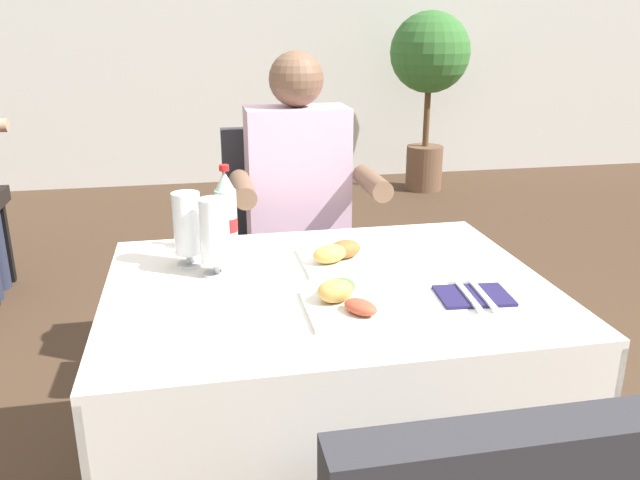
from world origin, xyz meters
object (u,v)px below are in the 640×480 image
(seated_diner_far, at_px, (300,211))
(napkin_cutlery_set, at_px, (474,295))
(cola_bottle_primary, at_px, (226,214))
(potted_plant_corner, at_px, (429,66))
(beer_glass_left, at_px, (188,229))
(plate_far_diner, at_px, (341,256))
(main_dining_table, at_px, (327,343))
(plate_near_camera, at_px, (347,299))
(beer_glass_middle, at_px, (215,234))
(chair_far_diner_seat, at_px, (283,243))

(seated_diner_far, distance_m, napkin_cutlery_set, 0.91)
(cola_bottle_primary, bearing_deg, seated_diner_far, 56.48)
(potted_plant_corner, bearing_deg, beer_glass_left, -119.52)
(plate_far_diner, distance_m, beer_glass_left, 0.42)
(main_dining_table, height_order, plate_near_camera, plate_near_camera)
(plate_near_camera, distance_m, napkin_cutlery_set, 0.31)
(main_dining_table, bearing_deg, plate_far_diner, 63.45)
(seated_diner_far, height_order, potted_plant_corner, potted_plant_corner)
(seated_diner_far, distance_m, beer_glass_middle, 0.69)
(beer_glass_middle, distance_m, cola_bottle_primary, 0.18)
(seated_diner_far, xyz_separation_m, beer_glass_left, (-0.39, -0.52, 0.12))
(napkin_cutlery_set, bearing_deg, cola_bottle_primary, 141.57)
(beer_glass_left, xyz_separation_m, beer_glass_middle, (0.07, -0.08, 0.01))
(cola_bottle_primary, bearing_deg, napkin_cutlery_set, -38.43)
(main_dining_table, bearing_deg, potted_plant_corner, 66.20)
(main_dining_table, distance_m, beer_glass_middle, 0.41)
(beer_glass_middle, bearing_deg, seated_diner_far, 61.98)
(plate_far_diner, bearing_deg, plate_near_camera, -100.15)
(napkin_cutlery_set, bearing_deg, plate_far_diner, 132.18)
(cola_bottle_primary, height_order, potted_plant_corner, potted_plant_corner)
(main_dining_table, height_order, chair_far_diner_seat, chair_far_diner_seat)
(beer_glass_left, relative_size, napkin_cutlery_set, 1.04)
(seated_diner_far, bearing_deg, napkin_cutlery_set, -72.34)
(beer_glass_left, height_order, potted_plant_corner, potted_plant_corner)
(chair_far_diner_seat, bearing_deg, napkin_cutlery_set, -71.64)
(plate_far_diner, height_order, beer_glass_middle, beer_glass_middle)
(beer_glass_left, bearing_deg, potted_plant_corner, 60.48)
(cola_bottle_primary, bearing_deg, main_dining_table, -50.68)
(beer_glass_middle, height_order, napkin_cutlery_set, beer_glass_middle)
(seated_diner_far, distance_m, plate_near_camera, 0.87)
(seated_diner_far, relative_size, potted_plant_corner, 0.87)
(plate_near_camera, xyz_separation_m, napkin_cutlery_set, (0.31, -0.00, -0.02))
(main_dining_table, height_order, beer_glass_left, beer_glass_left)
(seated_diner_far, bearing_deg, cola_bottle_primary, -123.52)
(main_dining_table, relative_size, beer_glass_middle, 5.39)
(beer_glass_left, relative_size, cola_bottle_primary, 0.80)
(chair_far_diner_seat, relative_size, beer_glass_middle, 4.75)
(main_dining_table, distance_m, beer_glass_left, 0.48)
(potted_plant_corner, bearing_deg, plate_near_camera, -112.74)
(chair_far_diner_seat, height_order, potted_plant_corner, potted_plant_corner)
(beer_glass_left, relative_size, potted_plant_corner, 0.14)
(main_dining_table, bearing_deg, cola_bottle_primary, 129.32)
(seated_diner_far, relative_size, plate_near_camera, 5.63)
(cola_bottle_primary, distance_m, potted_plant_corner, 3.77)
(beer_glass_middle, relative_size, napkin_cutlery_set, 1.06)
(cola_bottle_primary, xyz_separation_m, potted_plant_corner, (1.81, 3.30, 0.18))
(plate_near_camera, xyz_separation_m, beer_glass_middle, (-0.29, 0.26, 0.09))
(napkin_cutlery_set, bearing_deg, beer_glass_middle, 156.06)
(potted_plant_corner, bearing_deg, beer_glass_middle, -118.05)
(cola_bottle_primary, bearing_deg, chair_far_diner_seat, 66.39)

